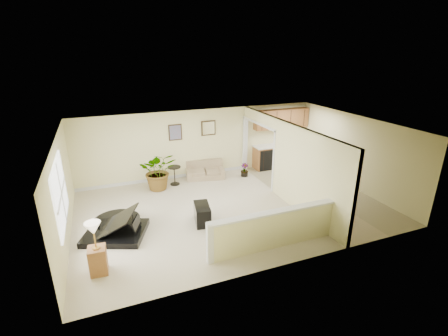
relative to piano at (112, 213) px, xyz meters
name	(u,v)px	position (x,y,z in m)	size (l,w,h in m)	color
floor	(232,208)	(3.44, 0.19, -0.58)	(9.00, 9.00, 0.00)	#C0B595
back_wall	(201,143)	(3.44, 3.19, 0.67)	(9.00, 0.04, 2.50)	beige
front_wall	(287,216)	(3.44, -2.81, 0.67)	(9.00, 0.04, 2.50)	beige
left_wall	(62,193)	(-1.06, 0.19, 0.67)	(0.04, 6.00, 2.50)	beige
right_wall	(354,152)	(7.94, 0.19, 0.67)	(0.04, 6.00, 2.50)	beige
ceiling	(233,127)	(3.44, 0.19, 1.92)	(9.00, 6.00, 0.04)	silver
kitchen_vinyl	(318,192)	(6.59, 0.19, -0.58)	(2.70, 6.00, 0.01)	tan
interior_partition	(281,160)	(5.24, 0.45, 0.64)	(0.18, 5.99, 2.50)	beige
pony_half_wall	(272,229)	(3.51, -2.11, -0.06)	(3.42, 0.22, 1.00)	beige
left_window	(60,193)	(-1.05, -0.31, 0.87)	(0.05, 2.15, 1.45)	white
wall_art_left	(175,132)	(2.49, 3.16, 1.17)	(0.48, 0.04, 0.58)	#362613
wall_mirror	(208,128)	(3.74, 3.16, 1.22)	(0.55, 0.04, 0.55)	#362613
kitchen_cabinets	(279,146)	(6.63, 2.93, 0.29)	(2.36, 0.65, 2.33)	#935E30
piano	(112,213)	(0.00, 0.00, 0.00)	(2.08, 2.05, 1.40)	black
piano_bench	(202,214)	(2.33, -0.32, -0.32)	(0.40, 0.78, 0.52)	black
loveseat	(205,169)	(3.47, 2.89, -0.28)	(1.55, 1.07, 0.80)	tan
accent_table	(174,173)	(2.25, 2.60, -0.15)	(0.46, 0.46, 0.67)	black
palm_plant	(159,171)	(1.68, 2.41, 0.07)	(1.36, 1.23, 1.34)	black
small_plant	(244,171)	(4.89, 2.41, -0.37)	(0.33, 0.33, 0.51)	black
lamp_stand	(97,252)	(-0.40, -1.57, -0.06)	(0.38, 0.38, 1.23)	#935E30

